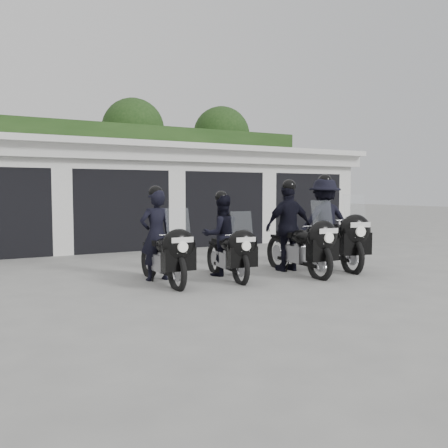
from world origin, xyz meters
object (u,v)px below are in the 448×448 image
police_bike_c (294,232)px  police_bike_d (328,226)px  police_bike_a (162,243)px  police_bike_b (225,240)px

police_bike_c → police_bike_d: size_ratio=0.94×
police_bike_c → police_bike_d: 1.16m
police_bike_c → police_bike_d: police_bike_d is taller
police_bike_a → police_bike_b: police_bike_a is taller
police_bike_a → police_bike_c: size_ratio=0.93×
police_bike_b → police_bike_c: bearing=-1.8°
police_bike_a → police_bike_b: size_ratio=1.06×
police_bike_c → police_bike_d: (1.13, 0.27, 0.06)m
police_bike_d → police_bike_a: bearing=-168.5°
police_bike_d → police_bike_c: bearing=-155.9°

